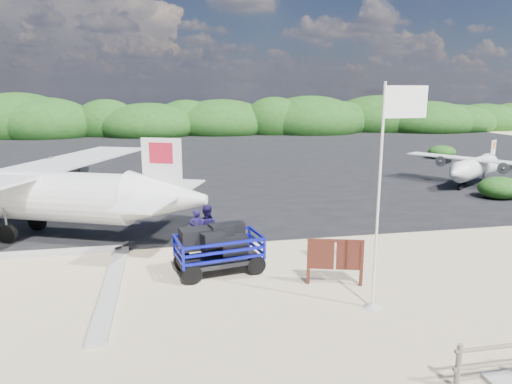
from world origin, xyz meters
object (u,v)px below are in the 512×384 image
Objects in this scene: crew_b at (206,228)px; aircraft_small at (44,154)px; signboard at (334,285)px; crew_a at (196,229)px; flagpole at (372,307)px; aircraft_large at (365,159)px; baggage_cart at (219,272)px.

crew_b is 33.87m from aircraft_small.
signboard is 1.17× the size of crew_a.
flagpole is 29.99m from aircraft_large.
aircraft_small reaches higher than baggage_cart.
crew_b is at bearing 80.46° from aircraft_small.
crew_a is at bearing 80.14° from aircraft_small.
signboard is at bearing 147.62° from crew_b.
aircraft_large is at bearing 129.98° from aircraft_small.
aircraft_large is at bearing -134.21° from crew_a.
crew_b reaches higher than crew_a.
crew_a is at bearing 92.62° from baggage_cart.
crew_b reaches higher than signboard.
crew_b is (-3.68, 3.85, 0.92)m from signboard.
flagpole is at bearing 88.20° from aircraft_large.
signboard is 38.89m from aircraft_small.
baggage_cart is at bearing 109.95° from crew_b.
baggage_cart is 28.91m from aircraft_large.
crew_b is at bearing 75.34° from aircraft_large.
baggage_cart is at bearing 78.22° from aircraft_large.
flagpole reaches higher than aircraft_small.
flagpole is 0.85× the size of aircraft_small.
crew_a is (-4.54, 5.92, 0.80)m from flagpole.
crew_a is 27.23m from aircraft_large.
baggage_cart is at bearing 139.11° from flagpole.
signboard is at bearing 106.33° from flagpole.
signboard is (-0.50, 1.70, 0.00)m from flagpole.
aircraft_large reaches higher than signboard.
baggage_cart is 0.42× the size of aircraft_small.
flagpole is 1.77m from signboard.
flagpole is 3.91× the size of crew_a.
crew_a is 0.53m from crew_b.
aircraft_large is at bearing 45.58° from baggage_cart.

